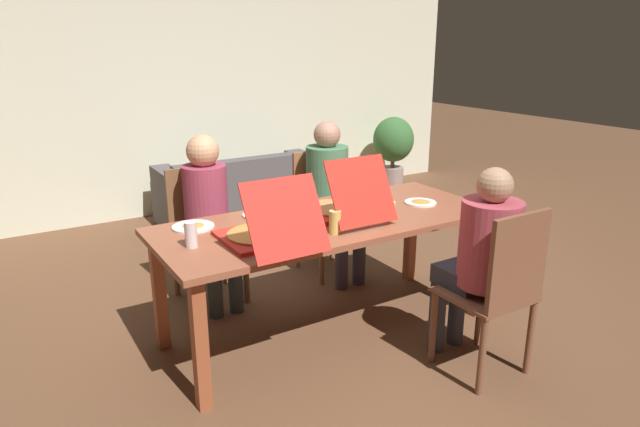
{
  "coord_description": "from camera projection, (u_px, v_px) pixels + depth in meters",
  "views": [
    {
      "loc": [
        -1.76,
        -2.77,
        1.83
      ],
      "look_at": [
        0.0,
        0.1,
        0.77
      ],
      "focal_mm": 31.38,
      "sensor_mm": 36.0,
      "label": 1
    }
  ],
  "objects": [
    {
      "name": "ground_plane",
      "position": [
        328.0,
        329.0,
        3.68
      ],
      "size": [
        20.0,
        20.0,
        0.0
      ],
      "primitive_type": "plane",
      "color": "brown"
    },
    {
      "name": "drinking_glass_1",
      "position": [
        191.0,
        235.0,
        2.96
      ],
      "size": [
        0.07,
        0.07,
        0.14
      ],
      "primitive_type": "cylinder",
      "color": "silver",
      "rests_on": "dining_table"
    },
    {
      "name": "drinking_glass_2",
      "position": [
        389.0,
        211.0,
        3.43
      ],
      "size": [
        0.07,
        0.07,
        0.11
      ],
      "primitive_type": "cylinder",
      "color": "#DECD62",
      "rests_on": "dining_table"
    },
    {
      "name": "person_2",
      "position": [
        331.0,
        188.0,
        4.34
      ],
      "size": [
        0.33,
        0.56,
        1.23
      ],
      "color": "#3D394B",
      "rests_on": "ground"
    },
    {
      "name": "chair_1",
      "position": [
        203.0,
        228.0,
        4.04
      ],
      "size": [
        0.45,
        0.45,
        0.95
      ],
      "color": "brown",
      "rests_on": "ground"
    },
    {
      "name": "drinking_glass_0",
      "position": [
        335.0,
        222.0,
        3.17
      ],
      "size": [
        0.07,
        0.07,
        0.13
      ],
      "primitive_type": "cylinder",
      "color": "#DFC25F",
      "rests_on": "dining_table"
    },
    {
      "name": "chair_2",
      "position": [
        320.0,
        206.0,
        4.53
      ],
      "size": [
        0.39,
        0.44,
        0.97
      ],
      "color": "#905B39",
      "rests_on": "ground"
    },
    {
      "name": "pizza_box_1",
      "position": [
        265.0,
        233.0,
        3.04
      ],
      "size": [
        0.42,
        0.62,
        0.39
      ],
      "color": "red",
      "rests_on": "dining_table"
    },
    {
      "name": "potted_plant",
      "position": [
        393.0,
        144.0,
        7.03
      ],
      "size": [
        0.51,
        0.51,
        0.9
      ],
      "color": "gray",
      "rests_on": "ground"
    },
    {
      "name": "chair_0",
      "position": [
        500.0,
        287.0,
        3.02
      ],
      "size": [
        0.44,
        0.43,
        0.99
      ],
      "color": "brown",
      "rests_on": "ground"
    },
    {
      "name": "plate_2",
      "position": [
        420.0,
        202.0,
        3.77
      ],
      "size": [
        0.21,
        0.21,
        0.03
      ],
      "color": "white",
      "rests_on": "dining_table"
    },
    {
      "name": "pizza_box_0",
      "position": [
        338.0,
        207.0,
        3.51
      ],
      "size": [
        0.41,
        0.6,
        0.4
      ],
      "color": "red",
      "rests_on": "dining_table"
    },
    {
      "name": "person_1",
      "position": [
        209.0,
        207.0,
        3.86
      ],
      "size": [
        0.31,
        0.49,
        1.21
      ],
      "color": "#334041",
      "rests_on": "ground"
    },
    {
      "name": "back_wall",
      "position": [
        167.0,
        83.0,
        5.84
      ],
      "size": [
        7.33,
        0.12,
        2.77
      ],
      "primitive_type": "cube",
      "color": "beige",
      "rests_on": "ground"
    },
    {
      "name": "person_0",
      "position": [
        481.0,
        252.0,
        3.09
      ],
      "size": [
        0.33,
        0.49,
        1.19
      ],
      "color": "#33343F",
      "rests_on": "ground"
    },
    {
      "name": "plate_1",
      "position": [
        262.0,
        214.0,
        3.51
      ],
      "size": [
        0.25,
        0.25,
        0.03
      ],
      "color": "white",
      "rests_on": "dining_table"
    },
    {
      "name": "plate_0",
      "position": [
        193.0,
        226.0,
        3.29
      ],
      "size": [
        0.25,
        0.25,
        0.03
      ],
      "color": "white",
      "rests_on": "dining_table"
    },
    {
      "name": "dining_table",
      "position": [
        328.0,
        232.0,
        3.48
      ],
      "size": [
        2.14,
        0.88,
        0.77
      ],
      "color": "brown",
      "rests_on": "ground"
    },
    {
      "name": "couch",
      "position": [
        249.0,
        195.0,
        5.79
      ],
      "size": [
        1.75,
        0.92,
        0.74
      ],
      "color": "#504D4E",
      "rests_on": "ground"
    }
  ]
}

